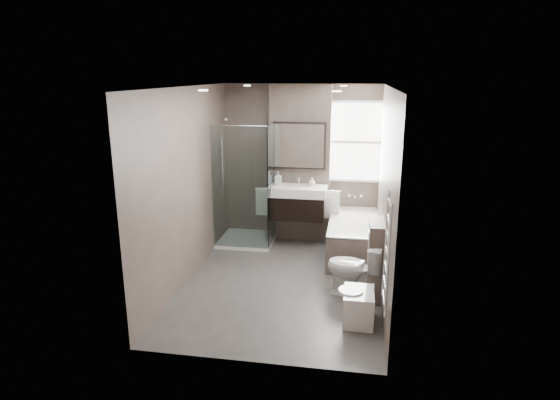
% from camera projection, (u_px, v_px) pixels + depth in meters
% --- Properties ---
extents(room, '(2.70, 3.90, 2.70)m').
position_uv_depth(room, '(283.00, 189.00, 6.09)').
color(room, '#44413E').
rests_on(room, ground).
extents(vanity_pier, '(1.00, 0.25, 2.60)m').
position_uv_depth(vanity_pier, '(300.00, 164.00, 7.78)').
color(vanity_pier, brown).
rests_on(vanity_pier, ground).
extents(vanity, '(0.95, 0.47, 0.66)m').
position_uv_depth(vanity, '(297.00, 202.00, 7.60)').
color(vanity, black).
rests_on(vanity, vanity_pier).
extents(mirror_cabinet, '(0.86, 0.08, 0.76)m').
position_uv_depth(mirror_cabinet, '(299.00, 146.00, 7.54)').
color(mirror_cabinet, black).
rests_on(mirror_cabinet, vanity_pier).
extents(towel_left, '(0.24, 0.06, 0.44)m').
position_uv_depth(towel_left, '(263.00, 202.00, 7.67)').
color(towel_left, silver).
rests_on(towel_left, vanity_pier).
extents(towel_right, '(0.24, 0.06, 0.44)m').
position_uv_depth(towel_right, '(332.00, 205.00, 7.49)').
color(towel_right, silver).
rests_on(towel_right, vanity_pier).
extents(shower_enclosure, '(0.90, 0.90, 2.00)m').
position_uv_depth(shower_enclosure, '(251.00, 216.00, 7.71)').
color(shower_enclosure, white).
rests_on(shower_enclosure, ground).
extents(bathtub, '(0.75, 1.60, 0.57)m').
position_uv_depth(bathtub, '(353.00, 236.00, 7.25)').
color(bathtub, brown).
rests_on(bathtub, ground).
extents(window, '(0.98, 0.06, 1.33)m').
position_uv_depth(window, '(356.00, 142.00, 7.64)').
color(window, white).
rests_on(window, room).
extents(toilet, '(0.83, 0.62, 0.75)m').
position_uv_depth(toilet, '(355.00, 268.00, 5.92)').
color(toilet, white).
rests_on(toilet, ground).
extents(cistern_box, '(0.19, 0.55, 1.00)m').
position_uv_depth(cistern_box, '(375.00, 259.00, 5.87)').
color(cistern_box, brown).
rests_on(cistern_box, ground).
extents(bidet, '(0.41, 0.47, 0.49)m').
position_uv_depth(bidet, '(358.00, 306.00, 5.33)').
color(bidet, white).
rests_on(bidet, ground).
extents(towel_radiator, '(0.03, 0.49, 1.10)m').
position_uv_depth(towel_radiator, '(387.00, 253.00, 4.42)').
color(towel_radiator, silver).
rests_on(towel_radiator, room).
extents(soap_bottle_a, '(0.10, 0.10, 0.22)m').
position_uv_depth(soap_bottle_a, '(278.00, 178.00, 7.61)').
color(soap_bottle_a, white).
rests_on(soap_bottle_a, vanity).
extents(soap_bottle_b, '(0.11, 0.11, 0.14)m').
position_uv_depth(soap_bottle_b, '(312.00, 182.00, 7.55)').
color(soap_bottle_b, white).
rests_on(soap_bottle_b, vanity).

